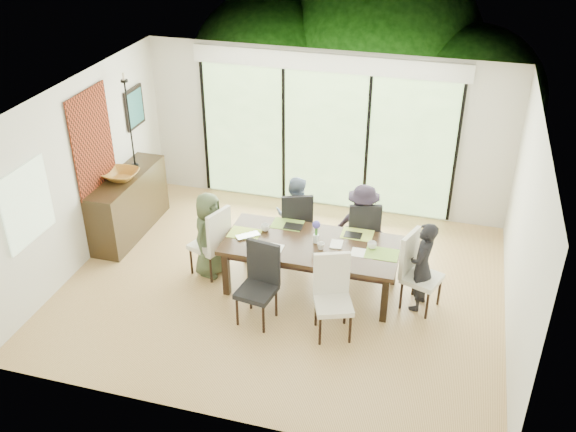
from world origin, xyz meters
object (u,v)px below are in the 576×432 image
(chair_near_right, at_px, (334,299))
(laptop, at_px, (249,237))
(chair_left_end, at_px, (208,240))
(cup_b, at_px, (321,246))
(person_right_end, at_px, (422,267))
(person_left_end, at_px, (209,235))
(sideboard, at_px, (129,204))
(bowl, at_px, (121,175))
(chair_right_end, at_px, (423,273))
(chair_far_right, at_px, (362,230))
(person_far_right, at_px, (362,226))
(cup_a, at_px, (265,228))
(table_top, at_px, (311,245))
(cup_c, at_px, (372,245))
(person_far_left, at_px, (295,216))
(vase, at_px, (316,238))
(chair_far_left, at_px, (296,221))
(chair_near_left, at_px, (256,286))

(chair_near_right, height_order, laptop, chair_near_right)
(chair_left_end, height_order, cup_b, chair_left_end)
(cup_b, bearing_deg, person_right_end, 4.30)
(person_left_end, relative_size, laptop, 3.91)
(sideboard, height_order, bowl, bowl)
(chair_right_end, distance_m, laptop, 2.36)
(chair_far_right, bearing_deg, chair_left_end, 6.17)
(person_right_end, relative_size, person_far_right, 1.00)
(chair_near_right, relative_size, laptop, 3.33)
(cup_a, height_order, sideboard, sideboard)
(person_left_end, bearing_deg, table_top, -76.77)
(person_left_end, bearing_deg, laptop, -85.79)
(table_top, bearing_deg, cup_a, 167.91)
(chair_right_end, height_order, cup_c, chair_right_end)
(table_top, distance_m, person_far_left, 0.95)
(vase, bearing_deg, chair_far_left, 122.01)
(person_right_end, bearing_deg, person_far_left, -101.25)
(table_top, relative_size, vase, 20.00)
(chair_far_right, height_order, chair_near_right, same)
(table_top, relative_size, cup_c, 19.35)
(person_left_end, bearing_deg, person_right_end, -76.77)
(chair_near_left, xyz_separation_m, laptop, (-0.35, 0.77, 0.21))
(person_left_end, bearing_deg, cup_b, -80.28)
(chair_far_right, height_order, person_left_end, person_left_end)
(chair_near_right, xyz_separation_m, cup_c, (0.30, 0.97, 0.24))
(chair_left_end, bearing_deg, cup_a, 120.72)
(chair_far_left, distance_m, person_far_left, 0.10)
(chair_left_end, height_order, person_far_right, person_far_right)
(chair_near_left, distance_m, laptop, 0.87)
(chair_left_end, distance_m, chair_near_left, 1.33)
(bowl, bearing_deg, chair_far_right, 3.49)
(chair_near_right, height_order, sideboard, chair_near_right)
(laptop, bearing_deg, vase, -32.15)
(person_right_end, bearing_deg, cup_c, -86.34)
(chair_far_left, xyz_separation_m, person_left_end, (-1.03, -0.85, 0.09))
(person_left_end, distance_m, cup_a, 0.81)
(chair_far_left, bearing_deg, bowl, -16.47)
(person_far_left, xyz_separation_m, laptop, (-0.40, -0.93, 0.12))
(chair_right_end, xyz_separation_m, cup_a, (-2.20, 0.15, 0.24))
(person_left_end, relative_size, cup_b, 12.90)
(table_top, distance_m, chair_far_right, 1.03)
(chair_far_right, xyz_separation_m, person_right_end, (0.93, -0.85, 0.09))
(chair_far_left, relative_size, cup_a, 8.87)
(person_left_end, xyz_separation_m, cup_c, (2.28, 0.10, 0.15))
(chair_far_left, relative_size, laptop, 3.33)
(person_right_end, relative_size, person_far_left, 1.00)
(cup_b, bearing_deg, chair_near_right, -65.56)
(laptop, xyz_separation_m, cup_b, (1.00, 0.00, 0.03))
(person_far_right, relative_size, vase, 10.75)
(person_far_left, bearing_deg, chair_right_end, 160.83)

